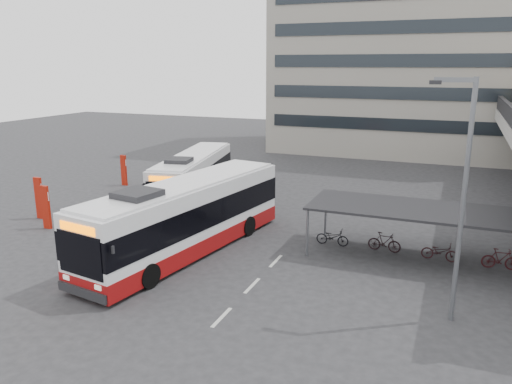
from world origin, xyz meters
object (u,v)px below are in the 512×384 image
at_px(bus_teal, 194,177).
at_px(pedestrian, 204,205).
at_px(bus_main, 186,217).
at_px(lamp_post, 461,188).

xyz_separation_m(bus_teal, pedestrian, (2.75, -3.65, -0.83)).
height_order(bus_main, lamp_post, lamp_post).
bearing_deg(bus_main, bus_teal, 126.15).
height_order(bus_main, pedestrian, bus_main).
height_order(pedestrian, lamp_post, lamp_post).
bearing_deg(pedestrian, lamp_post, -87.96).
bearing_deg(pedestrian, bus_teal, 68.02).
relative_size(bus_main, bus_teal, 1.13).
distance_m(bus_main, lamp_post, 13.17).
relative_size(bus_teal, pedestrian, 7.74).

